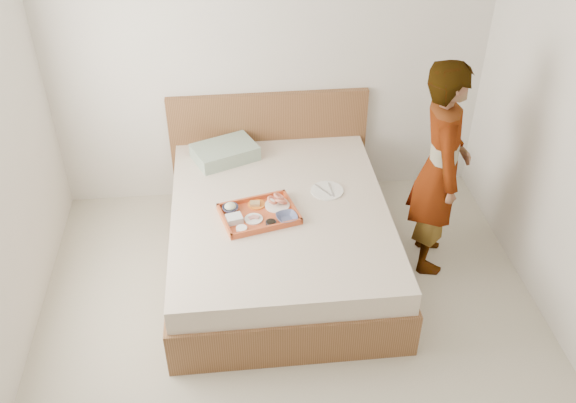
# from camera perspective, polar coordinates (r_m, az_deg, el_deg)

# --- Properties ---
(ground) EXTENTS (3.50, 4.00, 0.01)m
(ground) POSITION_cam_1_polar(r_m,az_deg,el_deg) (4.18, 0.94, -14.63)
(ground) COLOR #BEB5A1
(ground) RESTS_ON ground
(wall_back) EXTENTS (3.50, 0.01, 2.60)m
(wall_back) POSITION_cam_1_polar(r_m,az_deg,el_deg) (5.02, -1.68, 13.47)
(wall_back) COLOR silver
(wall_back) RESTS_ON ground
(bed) EXTENTS (1.65, 2.00, 0.53)m
(bed) POSITION_cam_1_polar(r_m,az_deg,el_deg) (4.69, -0.74, -3.11)
(bed) COLOR brown
(bed) RESTS_ON ground
(headboard) EXTENTS (1.65, 0.06, 0.95)m
(headboard) POSITION_cam_1_polar(r_m,az_deg,el_deg) (5.36, -1.74, 5.18)
(headboard) COLOR brown
(headboard) RESTS_ON ground
(pillow) EXTENTS (0.57, 0.49, 0.12)m
(pillow) POSITION_cam_1_polar(r_m,az_deg,el_deg) (5.07, -5.73, 4.47)
(pillow) COLOR gray
(pillow) RESTS_ON bed
(tray) EXTENTS (0.60, 0.49, 0.05)m
(tray) POSITION_cam_1_polar(r_m,az_deg,el_deg) (4.43, -2.64, -1.12)
(tray) COLOR #D16124
(tray) RESTS_ON bed
(prawn_plate) EXTENTS (0.22, 0.22, 0.01)m
(prawn_plate) POSITION_cam_1_polar(r_m,az_deg,el_deg) (4.52, -0.98, -0.34)
(prawn_plate) COLOR white
(prawn_plate) RESTS_ON tray
(navy_bowl_big) EXTENTS (0.18, 0.18, 0.04)m
(navy_bowl_big) POSITION_cam_1_polar(r_m,az_deg,el_deg) (4.38, -0.11, -1.47)
(navy_bowl_big) COLOR navy
(navy_bowl_big) RESTS_ON tray
(sauce_dish) EXTENTS (0.09, 0.09, 0.03)m
(sauce_dish) POSITION_cam_1_polar(r_m,az_deg,el_deg) (4.34, -1.55, -1.99)
(sauce_dish) COLOR black
(sauce_dish) RESTS_ON tray
(meat_plate) EXTENTS (0.16, 0.16, 0.01)m
(meat_plate) POSITION_cam_1_polar(r_m,az_deg,el_deg) (4.39, -3.13, -1.59)
(meat_plate) COLOR white
(meat_plate) RESTS_ON tray
(bread_plate) EXTENTS (0.15, 0.15, 0.01)m
(bread_plate) POSITION_cam_1_polar(r_m,az_deg,el_deg) (4.53, -2.87, -0.27)
(bread_plate) COLOR orange
(bread_plate) RESTS_ON tray
(salad_bowl) EXTENTS (0.14, 0.14, 0.04)m
(salad_bowl) POSITION_cam_1_polar(r_m,az_deg,el_deg) (4.48, -5.24, -0.64)
(salad_bowl) COLOR navy
(salad_bowl) RESTS_ON tray
(plastic_tub) EXTENTS (0.13, 0.11, 0.05)m
(plastic_tub) POSITION_cam_1_polar(r_m,az_deg,el_deg) (4.37, -4.89, -1.58)
(plastic_tub) COLOR silver
(plastic_tub) RESTS_ON tray
(cheese_round) EXTENTS (0.09, 0.09, 0.03)m
(cheese_round) POSITION_cam_1_polar(r_m,az_deg,el_deg) (4.30, -4.22, -2.51)
(cheese_round) COLOR white
(cheese_round) RESTS_ON tray
(dinner_plate) EXTENTS (0.29, 0.29, 0.01)m
(dinner_plate) POSITION_cam_1_polar(r_m,az_deg,el_deg) (4.70, 3.56, 0.99)
(dinner_plate) COLOR white
(dinner_plate) RESTS_ON bed
(person) EXTENTS (0.49, 0.65, 1.63)m
(person) POSITION_cam_1_polar(r_m,az_deg,el_deg) (4.55, 13.62, 2.88)
(person) COLOR silver
(person) RESTS_ON ground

